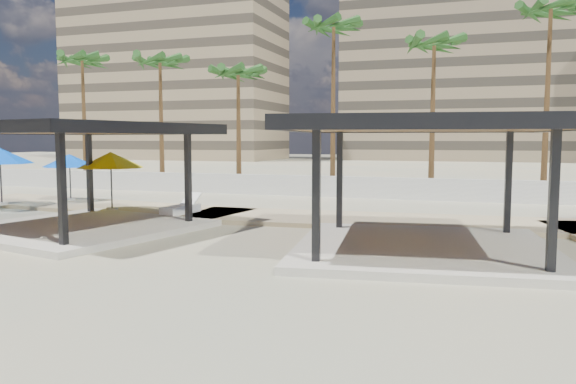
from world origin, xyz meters
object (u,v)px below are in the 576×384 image
pavilion_central (425,173)px  lounger_a (181,209)px  pavilion_west (78,167)px  umbrella_a (0,156)px

pavilion_central → lounger_a: 11.37m
pavilion_west → lounger_a: 4.97m
pavilion_central → pavilion_west: 12.16m
pavilion_central → lounger_a: pavilion_central is taller
pavilion_central → pavilion_west: pavilion_central is taller
lounger_a → umbrella_a: bearing=96.3°
umbrella_a → lounger_a: size_ratio=1.63×
pavilion_central → umbrella_a: size_ratio=2.42×
pavilion_west → umbrella_a: (-7.86, 4.17, 0.21)m
pavilion_central → umbrella_a: (-20.02, 4.12, 0.18)m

